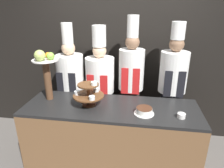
{
  "coord_description": "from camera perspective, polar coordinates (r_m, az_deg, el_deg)",
  "views": [
    {
      "loc": [
        0.34,
        -1.76,
        1.99
      ],
      "look_at": [
        0.0,
        0.45,
        1.13
      ],
      "focal_mm": 32.0,
      "sensor_mm": 36.0,
      "label": 1
    }
  ],
  "objects": [
    {
      "name": "chef_left",
      "position": [
        3.03,
        -11.63,
        0.34
      ],
      "size": [
        0.39,
        0.39,
        1.8
      ],
      "color": "#38332D",
      "rests_on": "ground_plane"
    },
    {
      "name": "fruit_pedestal",
      "position": [
        2.57,
        -18.52,
        4.56
      ],
      "size": [
        0.32,
        0.32,
        0.65
      ],
      "color": "brown",
      "rests_on": "buffet_counter"
    },
    {
      "name": "wall_back",
      "position": [
        3.11,
        2.32,
        10.11
      ],
      "size": [
        10.0,
        0.06,
        2.8
      ],
      "color": "black",
      "rests_on": "ground_plane"
    },
    {
      "name": "tiered_stand",
      "position": [
        2.38,
        -6.67,
        -2.68
      ],
      "size": [
        0.37,
        0.37,
        0.31
      ],
      "color": "brown",
      "rests_on": "buffet_counter"
    },
    {
      "name": "chef_center_left",
      "position": [
        2.91,
        -3.41,
        -0.15
      ],
      "size": [
        0.41,
        0.41,
        1.77
      ],
      "color": "#38332D",
      "rests_on": "ground_plane"
    },
    {
      "name": "cup_white",
      "position": [
        2.29,
        19.19,
        -8.53
      ],
      "size": [
        0.09,
        0.09,
        0.05
      ],
      "color": "white",
      "rests_on": "buffet_counter"
    },
    {
      "name": "buffet_counter",
      "position": [
        2.64,
        -0.34,
        -14.92
      ],
      "size": [
        2.09,
        0.7,
        0.88
      ],
      "color": "brown",
      "rests_on": "ground_plane"
    },
    {
      "name": "cake_round",
      "position": [
        2.26,
        9.16,
        -7.61
      ],
      "size": [
        0.22,
        0.22,
        0.07
      ],
      "color": "white",
      "rests_on": "buffet_counter"
    },
    {
      "name": "chef_center_right",
      "position": [
        2.82,
        5.44,
        0.97
      ],
      "size": [
        0.35,
        0.35,
        1.9
      ],
      "color": "#38332D",
      "rests_on": "ground_plane"
    },
    {
      "name": "chef_right",
      "position": [
        2.86,
        16.8,
        0.03
      ],
      "size": [
        0.37,
        0.37,
        1.83
      ],
      "color": "black",
      "rests_on": "ground_plane"
    }
  ]
}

